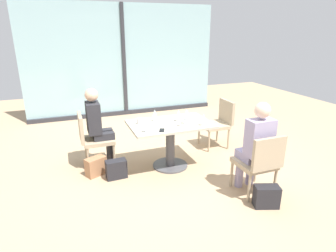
# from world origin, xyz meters

# --- Properties ---
(ground_plane) EXTENTS (12.00, 12.00, 0.00)m
(ground_plane) POSITION_xyz_m (0.00, 0.00, 0.00)
(ground_plane) COLOR tan
(window_wall_backdrop) EXTENTS (4.72, 0.10, 2.70)m
(window_wall_backdrop) POSITION_xyz_m (0.00, 3.20, 1.21)
(window_wall_backdrop) COLOR #92B7BC
(window_wall_backdrop) RESTS_ON ground_plane
(dining_table_main) EXTENTS (1.25, 0.81, 0.73)m
(dining_table_main) POSITION_xyz_m (0.00, 0.00, 0.53)
(dining_table_main) COLOR #BCB29E
(dining_table_main) RESTS_ON ground_plane
(chair_far_left) EXTENTS (0.50, 0.46, 0.87)m
(chair_far_left) POSITION_xyz_m (-1.14, 0.47, 0.50)
(chair_far_left) COLOR tan
(chair_far_left) RESTS_ON ground_plane
(chair_front_right) EXTENTS (0.46, 0.50, 0.87)m
(chair_front_right) POSITION_xyz_m (0.77, -1.19, 0.50)
(chair_front_right) COLOR tan
(chair_front_right) RESTS_ON ground_plane
(chair_far_right) EXTENTS (0.50, 0.46, 0.87)m
(chair_far_right) POSITION_xyz_m (1.14, 0.47, 0.50)
(chair_far_right) COLOR tan
(chair_far_right) RESTS_ON ground_plane
(person_far_left) EXTENTS (0.39, 0.34, 1.26)m
(person_far_left) POSITION_xyz_m (-1.04, 0.47, 0.70)
(person_far_left) COLOR #28282D
(person_far_left) RESTS_ON ground_plane
(person_front_right) EXTENTS (0.34, 0.39, 1.26)m
(person_front_right) POSITION_xyz_m (0.77, -1.09, 0.70)
(person_front_right) COLOR #9E93B7
(person_front_right) RESTS_ON ground_plane
(wine_glass_0) EXTENTS (0.07, 0.07, 0.18)m
(wine_glass_0) POSITION_xyz_m (-0.19, 0.19, 0.86)
(wine_glass_0) COLOR silver
(wine_glass_0) RESTS_ON dining_table_main
(wine_glass_1) EXTENTS (0.07, 0.07, 0.18)m
(wine_glass_1) POSITION_xyz_m (0.10, -0.21, 0.86)
(wine_glass_1) COLOR silver
(wine_glass_1) RESTS_ON dining_table_main
(wine_glass_2) EXTENTS (0.07, 0.07, 0.18)m
(wine_glass_2) POSITION_xyz_m (0.42, -0.29, 0.86)
(wine_glass_2) COLOR silver
(wine_glass_2) RESTS_ON dining_table_main
(wine_glass_3) EXTENTS (0.07, 0.07, 0.18)m
(wine_glass_3) POSITION_xyz_m (0.15, 0.05, 0.86)
(wine_glass_3) COLOR silver
(wine_glass_3) RESTS_ON dining_table_main
(wine_glass_4) EXTENTS (0.07, 0.07, 0.18)m
(wine_glass_4) POSITION_xyz_m (-0.46, -0.27, 0.86)
(wine_glass_4) COLOR silver
(wine_glass_4) RESTS_ON dining_table_main
(wine_glass_5) EXTENTS (0.07, 0.07, 0.18)m
(wine_glass_5) POSITION_xyz_m (0.29, 0.05, 0.86)
(wine_glass_5) COLOR silver
(wine_glass_5) RESTS_ON dining_table_main
(wine_glass_6) EXTENTS (0.07, 0.07, 0.18)m
(wine_glass_6) POSITION_xyz_m (0.20, -0.12, 0.86)
(wine_glass_6) COLOR silver
(wine_glass_6) RESTS_ON dining_table_main
(coffee_cup) EXTENTS (0.08, 0.08, 0.09)m
(coffee_cup) POSITION_xyz_m (-0.45, 0.12, 0.78)
(coffee_cup) COLOR white
(coffee_cup) RESTS_ON dining_table_main
(cell_phone_on_table) EXTENTS (0.12, 0.16, 0.01)m
(cell_phone_on_table) POSITION_xyz_m (-0.23, -0.27, 0.73)
(cell_phone_on_table) COLOR black
(cell_phone_on_table) RESTS_ON dining_table_main
(handbag_0) EXTENTS (0.31, 0.17, 0.28)m
(handbag_0) POSITION_xyz_m (-0.88, -0.08, 0.14)
(handbag_0) COLOR #232328
(handbag_0) RESTS_ON ground_plane
(handbag_1) EXTENTS (0.34, 0.25, 0.28)m
(handbag_1) POSITION_xyz_m (0.72, -1.45, 0.14)
(handbag_1) COLOR #232328
(handbag_1) RESTS_ON ground_plane
(handbag_2) EXTENTS (0.34, 0.27, 0.28)m
(handbag_2) POSITION_xyz_m (-1.15, 0.12, 0.14)
(handbag_2) COLOR #A3704C
(handbag_2) RESTS_ON ground_plane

